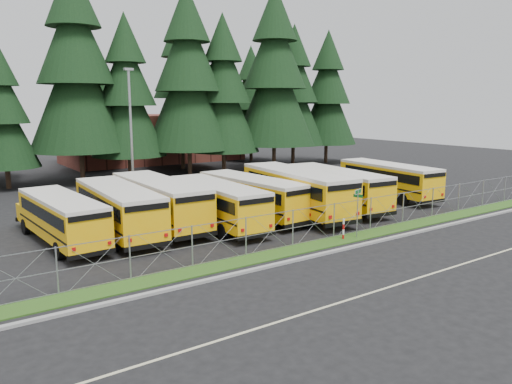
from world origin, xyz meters
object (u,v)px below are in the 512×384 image
Objects in this scene: bus_0 at (60,220)px; bus_east at (385,181)px; street_sign at (358,203)px; light_standard at (131,130)px; bus_1 at (117,210)px; bus_4 at (249,198)px; bus_3 at (215,205)px; bus_2 at (157,203)px; bus_5 at (293,192)px; striped_bollard at (343,229)px; bus_6 at (333,189)px.

bus_east is (24.78, -1.17, 0.08)m from bus_0.
street_sign is 0.28× the size of light_standard.
bus_east is at bearing -0.69° from bus_1.
bus_east is at bearing -32.47° from light_standard.
bus_4 is at bearing 105.76° from street_sign.
bus_2 is at bearing 147.70° from bus_3.
bus_1 is at bearing -169.78° from bus_2.
bus_5 is (2.98, -0.97, 0.18)m from bus_4.
bus_1 is 1.04× the size of bus_3.
bus_4 reaches higher than striped_bollard.
bus_east is 13.13m from street_sign.
bus_6 is (6.68, -0.98, 0.05)m from bus_4.
bus_6 is (18.45, -1.85, 0.12)m from bus_0.
bus_2 is 12.10m from street_sign.
bus_3 is at bearing -13.56° from bus_0.
striped_bollard is at bearing 166.51° from street_sign.
bus_0 is at bearing 148.53° from street_sign.
bus_0 is 0.84× the size of bus_5.
bus_6 is 8.09m from street_sign.
bus_1 is at bearing -178.18° from bus_east.
bus_1 is 5.82m from bus_3.
bus_1 reaches higher than bus_0.
bus_2 is at bearing 171.88° from bus_5.
striped_bollard is (7.25, -8.77, -0.87)m from bus_2.
bus_east is 3.78× the size of street_sign.
bus_0 is at bearing 147.53° from striped_bollard.
bus_4 is 13.02m from bus_east.
bus_4 is 0.96× the size of bus_6.
street_sign is at bearing -35.90° from bus_1.
light_standard is (7.88, 9.58, 4.19)m from bus_0.
bus_1 reaches higher than striped_bollard.
bus_east is (18.95, -1.62, -0.08)m from bus_2.
bus_4 is 7.61m from striped_bollard.
bus_4 is 11.89m from light_standard.
light_standard reaches higher than bus_4.
bus_6 is at bearing -9.12° from bus_0.
bus_east is (6.34, 0.68, -0.04)m from bus_6.
bus_0 is at bearing -177.47° from bus_1.
street_sign is (-10.86, -7.35, 0.64)m from bus_east.
bus_3 is 11.92m from light_standard.
light_standard is at bearing 152.47° from bus_east.
bus_0 is 0.99× the size of light_standard.
bus_1 is 9.11× the size of striped_bollard.
bus_east is (21.65, -1.18, -0.04)m from bus_1.
light_standard reaches higher than bus_5.
street_sign is (5.19, -6.96, 0.66)m from bus_3.
bus_6 is at bearing 0.76° from bus_3.
bus_5 reaches higher than bus_3.
bus_east reaches higher than bus_0.
bus_2 is at bearing -179.95° from bus_east.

